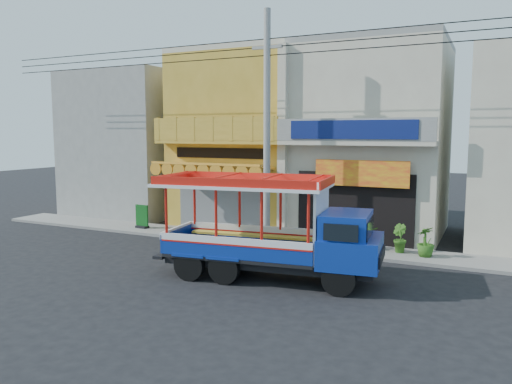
% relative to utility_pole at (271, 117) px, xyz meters
% --- Properties ---
extents(ground, '(90.00, 90.00, 0.00)m').
position_rel_utility_pole_xyz_m(ground, '(0.85, -3.30, -5.03)').
color(ground, black).
rests_on(ground, ground).
extents(sidewalk, '(30.00, 2.00, 0.12)m').
position_rel_utility_pole_xyz_m(sidewalk, '(0.85, 0.70, -4.97)').
color(sidewalk, slate).
rests_on(sidewalk, ground).
extents(shophouse_left, '(6.00, 7.50, 8.24)m').
position_rel_utility_pole_xyz_m(shophouse_left, '(-3.15, 4.66, -0.92)').
color(shophouse_left, '#B38B27').
rests_on(shophouse_left, ground).
extents(shophouse_right, '(6.00, 6.75, 8.24)m').
position_rel_utility_pole_xyz_m(shophouse_right, '(2.85, 4.66, -0.93)').
color(shophouse_right, '#BDB29B').
rests_on(shophouse_right, ground).
extents(party_pilaster, '(0.35, 0.30, 8.00)m').
position_rel_utility_pole_xyz_m(party_pilaster, '(-0.15, 1.55, -1.03)').
color(party_pilaster, '#BDB29B').
rests_on(party_pilaster, ground).
extents(filler_building_left, '(6.00, 6.00, 7.60)m').
position_rel_utility_pole_xyz_m(filler_building_left, '(-10.15, 4.70, -1.23)').
color(filler_building_left, gray).
rests_on(filler_building_left, ground).
extents(utility_pole, '(28.00, 0.26, 9.00)m').
position_rel_utility_pole_xyz_m(utility_pole, '(0.00, 0.00, 0.00)').
color(utility_pole, gray).
rests_on(utility_pole, ground).
extents(songthaew_truck, '(6.96, 2.97, 3.15)m').
position_rel_utility_pole_xyz_m(songthaew_truck, '(2.15, -3.81, -3.51)').
color(songthaew_truck, black).
rests_on(songthaew_truck, ground).
extents(green_sign, '(0.69, 0.37, 1.06)m').
position_rel_utility_pole_xyz_m(green_sign, '(-6.65, 0.59, -4.47)').
color(green_sign, black).
rests_on(green_sign, sidewalk).
extents(potted_plant_a, '(0.97, 0.90, 0.88)m').
position_rel_utility_pole_xyz_m(potted_plant_a, '(3.61, 0.86, -4.47)').
color(potted_plant_a, '#31631C').
rests_on(potted_plant_a, sidewalk).
extents(potted_plant_b, '(0.72, 0.73, 1.03)m').
position_rel_utility_pole_xyz_m(potted_plant_b, '(4.73, 0.87, -4.40)').
color(potted_plant_b, '#31631C').
rests_on(potted_plant_b, sidewalk).
extents(potted_plant_c, '(0.83, 0.83, 1.06)m').
position_rel_utility_pole_xyz_m(potted_plant_c, '(5.68, 0.62, -4.38)').
color(potted_plant_c, '#31631C').
rests_on(potted_plant_c, sidewalk).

